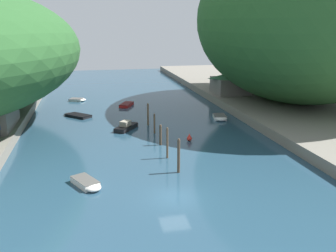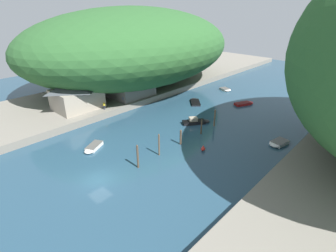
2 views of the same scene
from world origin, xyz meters
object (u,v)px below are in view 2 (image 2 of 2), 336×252
boat_yellow_tender (93,148)px  person_by_boathouse (124,99)px  boathouse_shed (130,85)px  boat_cabin_cruiser (226,90)px  waterfront_building (76,93)px  person_on_quay (104,105)px  boat_white_cruiser (245,103)px  boat_far_right_bank (195,102)px  boat_small_dinghy (196,121)px  boat_far_upstream (278,143)px  channel_buoy_near (203,149)px

boat_yellow_tender → person_by_boathouse: 17.56m
boathouse_shed → boat_cabin_cruiser: (11.62, 22.49, -3.61)m
waterfront_building → person_on_quay: size_ratio=5.57×
boathouse_shed → boat_white_cruiser: bearing=38.2°
boathouse_shed → boat_white_cruiser: boathouse_shed is taller
boathouse_shed → boat_white_cruiser: (20.55, 16.17, -3.57)m
boat_far_right_bank → boat_cabin_cruiser: bearing=45.2°
boat_small_dinghy → boat_yellow_tender: bearing=-72.5°
person_on_quay → boat_far_upstream: bearing=-60.7°
person_on_quay → person_by_boathouse: size_ratio=1.00×
boat_cabin_cruiser → waterfront_building: bearing=0.6°
boat_yellow_tender → person_on_quay: 13.86m
boat_white_cruiser → person_on_quay: person_on_quay is taller
waterfront_building → boathouse_shed: size_ratio=0.96×
boat_cabin_cruiser → channel_buoy_near: 32.84m
boat_yellow_tender → boat_small_dinghy: bearing=-134.2°
boat_far_right_bank → channel_buoy_near: 22.01m
boat_cabin_cruiser → boat_small_dinghy: (7.29, -22.06, 0.17)m
boathouse_shed → channel_buoy_near: (26.02, -7.03, -3.45)m
boat_far_upstream → channel_buoy_near: 12.51m
boat_white_cruiser → person_on_quay: 31.01m
boat_yellow_tender → boat_far_right_bank: 28.14m
boat_yellow_tender → boat_far_right_bank: (-1.66, 28.09, -0.10)m
boathouse_shed → boat_white_cruiser: size_ratio=2.01×
boat_white_cruiser → person_by_boathouse: size_ratio=2.89×
waterfront_building → person_on_quay: bearing=35.8°
waterfront_building → person_by_boathouse: size_ratio=5.57×
boat_far_upstream → boat_far_right_bank: bearing=-6.0°
boat_far_upstream → boat_cabin_cruiser: boat_far_upstream is taller
boat_far_upstream → person_by_boathouse: size_ratio=2.23×
person_on_quay → boathouse_shed: bearing=25.6°
boat_far_upstream → channel_buoy_near: channel_buoy_near is taller
boat_yellow_tender → boat_white_cruiser: (7.40, 34.75, -0.04)m
channel_buoy_near → person_by_boathouse: person_by_boathouse is taller
waterfront_building → person_by_boathouse: (4.46, 8.18, -2.37)m
boat_far_upstream → channel_buoy_near: bearing=62.8°
boat_yellow_tender → boat_white_cruiser: boat_yellow_tender is taller
boat_small_dinghy → channel_buoy_near: boat_small_dinghy is taller
boat_yellow_tender → person_on_quay: person_on_quay is taller
channel_buoy_near → person_by_boathouse: (-23.01, 2.64, 1.94)m
boat_white_cruiser → boat_small_dinghy: bearing=-71.5°
boat_small_dinghy → person_on_quay: bearing=-114.1°
boathouse_shed → boat_far_upstream: size_ratio=2.60×
boat_far_upstream → boat_far_right_bank: (-22.21, 6.66, -0.09)m
boathouse_shed → person_on_quay: size_ratio=5.80×
channel_buoy_near → boat_small_dinghy: bearing=133.6°
waterfront_building → person_by_boathouse: bearing=61.4°
boat_small_dinghy → boat_far_right_bank: (-7.41, 9.08, -0.20)m
boat_small_dinghy → person_on_quay: size_ratio=3.12×
waterfront_building → person_by_boathouse: 9.61m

